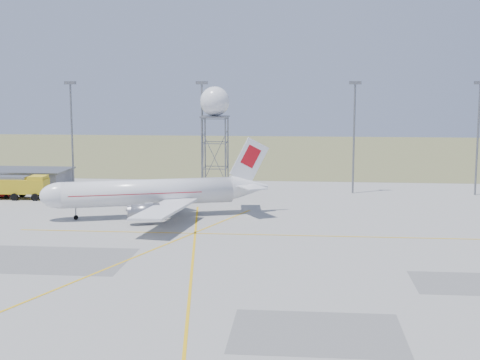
# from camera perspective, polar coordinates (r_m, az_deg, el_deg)

# --- Properties ---
(ground) EXTENTS (400.00, 400.00, 0.00)m
(ground) POSITION_cam_1_polar(r_m,az_deg,el_deg) (61.15, -3.10, -10.89)
(ground) COLOR #A4A39F
(ground) RESTS_ON ground
(grass_strip) EXTENTS (400.00, 120.00, 0.03)m
(grass_strip) POSITION_cam_1_polar(r_m,az_deg,el_deg) (198.34, 2.83, 2.41)
(grass_strip) COLOR #5A6336
(grass_strip) RESTS_ON ground
(building_grey) EXTENTS (19.00, 10.00, 3.90)m
(building_grey) POSITION_cam_1_polar(r_m,az_deg,el_deg) (133.70, -18.35, 0.04)
(building_grey) COLOR gray
(building_grey) RESTS_ON ground
(mast_a) EXTENTS (2.20, 0.50, 20.50)m
(mast_a) POSITION_cam_1_polar(r_m,az_deg,el_deg) (130.88, -14.17, 4.49)
(mast_a) COLOR slate
(mast_a) RESTS_ON ground
(mast_b) EXTENTS (2.20, 0.50, 20.50)m
(mast_b) POSITION_cam_1_polar(r_m,az_deg,el_deg) (124.80, -3.25, 4.55)
(mast_b) COLOR slate
(mast_b) RESTS_ON ground
(mast_c) EXTENTS (2.20, 0.50, 20.50)m
(mast_c) POSITION_cam_1_polar(r_m,az_deg,el_deg) (123.76, 9.72, 4.42)
(mast_c) COLOR slate
(mast_c) RESTS_ON ground
(mast_d) EXTENTS (2.20, 0.50, 20.50)m
(mast_d) POSITION_cam_1_polar(r_m,az_deg,el_deg) (127.33, 19.66, 4.16)
(mast_d) COLOR slate
(mast_d) RESTS_ON ground
(airliner_main) EXTENTS (34.06, 32.17, 11.84)m
(airliner_main) POSITION_cam_1_polar(r_m,az_deg,el_deg) (102.02, -7.48, -1.10)
(airliner_main) COLOR silver
(airliner_main) RESTS_ON ground
(radar_tower) EXTENTS (5.40, 5.40, 19.54)m
(radar_tower) POSITION_cam_1_polar(r_m,az_deg,el_deg) (123.07, -2.15, 3.99)
(radar_tower) COLOR slate
(radar_tower) RESTS_ON ground
(fire_truck) EXTENTS (10.39, 4.35, 4.12)m
(fire_truck) POSITION_cam_1_polar(r_m,az_deg,el_deg) (123.15, -18.29, -0.62)
(fire_truck) COLOR gold
(fire_truck) RESTS_ON ground
(baggage_tug) EXTENTS (2.50, 2.11, 1.81)m
(baggage_tug) POSITION_cam_1_polar(r_m,az_deg,el_deg) (125.31, -19.57, -1.14)
(baggage_tug) COLOR #A10E0B
(baggage_tug) RESTS_ON ground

